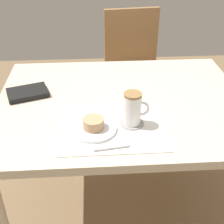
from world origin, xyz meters
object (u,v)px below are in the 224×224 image
small_book (28,93)px  pastry (93,123)px  wooden_chair (134,69)px  dining_table (122,114)px  coffee_mug (133,108)px  pastry_plate (94,129)px

small_book → pastry: bearing=-64.2°
wooden_chair → pastry: wooden_chair is taller
dining_table → coffee_mug: 0.25m
coffee_mug → pastry: bearing=-167.8°
dining_table → pastry_plate: bearing=-119.8°
pastry_plate → pastry: size_ratio=2.17×
wooden_chair → small_book: bearing=44.4°
coffee_mug → small_book: (-0.45, 0.27, -0.06)m
wooden_chair → small_book: 0.97m
coffee_mug → small_book: size_ratio=0.74×
pastry → wooden_chair: bearing=74.0°
pastry_plate → coffee_mug: 0.17m
dining_table → wooden_chair: size_ratio=1.26×
dining_table → pastry_plate: pastry_plate is taller
dining_table → small_book: bearing=170.4°
wooden_chair → small_book: size_ratio=4.96×
wooden_chair → pastry_plate: bearing=67.6°
dining_table → small_book: 0.45m
pastry_plate → wooden_chair: bearing=74.0°
wooden_chair → pastry_plate: 1.10m
pastry_plate → small_book: small_book is taller
pastry_plate → dining_table: bearing=60.2°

